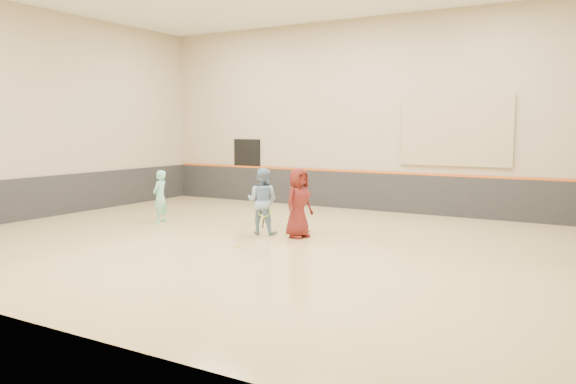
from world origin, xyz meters
The scene contains 14 objects.
room centered at (0.00, 0.00, 0.81)m, with size 15.04×12.04×6.22m.
wainscot_back centered at (0.00, 5.97, 0.60)m, with size 14.90×0.04×1.20m, color #232326.
wainscot_left centered at (-7.47, 0.00, 0.60)m, with size 0.04×11.90×1.20m, color #232326.
accent_stripe centered at (0.00, 5.96, 1.22)m, with size 14.90×0.03×0.06m, color #D85914.
acoustic_panel centered at (2.80, 5.95, 2.50)m, with size 3.20×0.08×2.00m, color tan.
doorway centered at (-4.50, 5.98, 1.10)m, with size 1.10×0.05×2.20m, color black.
girl centered at (-3.93, 0.90, 0.72)m, with size 0.53×0.35×1.45m, color #7BD5BD.
instructor centered at (-0.61, 0.93, 0.81)m, with size 0.79×0.62×1.63m, color #7CA0BF.
young_man centered at (0.39, 0.97, 0.83)m, with size 0.81×0.53×1.66m, color #5E1916.
held_racket centered at (-0.44, 0.77, 0.59)m, with size 0.34×0.34×0.65m, color #A4C62B, non-canonical shape.
spare_racket centered at (0.21, 1.64, 0.08)m, with size 0.68×0.68×0.16m, color #ACC32A, non-canonical shape.
ball_under_racket centered at (-0.23, -0.67, 0.03)m, with size 0.07×0.07×0.07m, color yellow.
ball_in_hand centered at (0.49, 0.85, 1.05)m, with size 0.07×0.07×0.07m, color #A8C62E.
ball_beside_spare centered at (-1.17, 3.10, 0.03)m, with size 0.07×0.07×0.07m, color #D5F038.
Camera 1 is at (6.81, -10.56, 2.61)m, focal length 35.00 mm.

